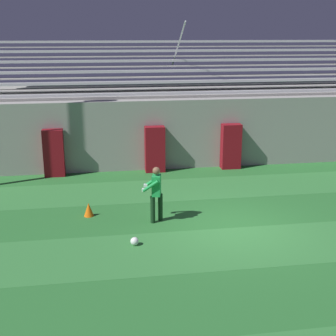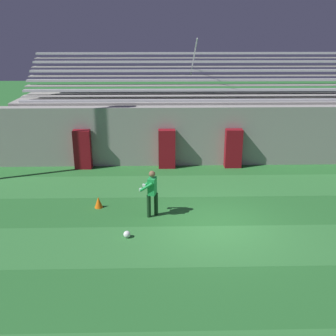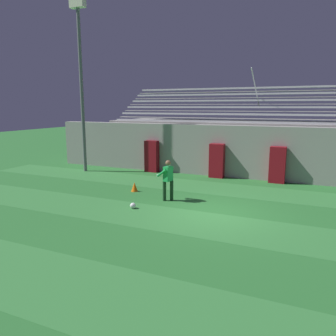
# 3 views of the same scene
# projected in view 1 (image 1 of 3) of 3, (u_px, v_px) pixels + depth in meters

# --- Properties ---
(ground_plane) EXTENTS (80.00, 80.00, 0.00)m
(ground_plane) POSITION_uv_depth(u_px,v_px,m) (236.00, 228.00, 13.37)
(ground_plane) COLOR #286B2D
(turf_stripe_mid) EXTENTS (28.00, 2.40, 0.01)m
(turf_stripe_mid) POSITION_uv_depth(u_px,v_px,m) (249.00, 246.00, 12.24)
(turf_stripe_mid) COLOR #337A38
(turf_stripe_mid) RESTS_ON ground
(turf_stripe_far) EXTENTS (28.00, 2.40, 0.01)m
(turf_stripe_far) POSITION_uv_depth(u_px,v_px,m) (206.00, 188.00, 16.80)
(turf_stripe_far) COLOR #337A38
(turf_stripe_far) RESTS_ON ground
(back_wall) EXTENTS (24.00, 0.60, 2.80)m
(back_wall) POSITION_uv_depth(u_px,v_px,m) (191.00, 133.00, 19.15)
(back_wall) COLOR #999691
(back_wall) RESTS_ON ground
(padding_pillar_gate_left) EXTENTS (0.78, 0.44, 1.83)m
(padding_pillar_gate_left) POSITION_uv_depth(u_px,v_px,m) (155.00, 149.00, 18.53)
(padding_pillar_gate_left) COLOR maroon
(padding_pillar_gate_left) RESTS_ON ground
(padding_pillar_gate_right) EXTENTS (0.78, 0.44, 1.83)m
(padding_pillar_gate_right) POSITION_uv_depth(u_px,v_px,m) (231.00, 146.00, 18.99)
(padding_pillar_gate_right) COLOR maroon
(padding_pillar_gate_right) RESTS_ON ground
(padding_pillar_far_left) EXTENTS (0.78, 0.44, 1.83)m
(padding_pillar_far_left) POSITION_uv_depth(u_px,v_px,m) (54.00, 153.00, 17.95)
(padding_pillar_far_left) COLOR maroon
(padding_pillar_far_left) RESTS_ON ground
(bleacher_stand) EXTENTS (18.00, 4.75, 5.83)m
(bleacher_stand) POSITION_uv_depth(u_px,v_px,m) (179.00, 119.00, 21.67)
(bleacher_stand) COLOR #999691
(bleacher_stand) RESTS_ON ground
(goalkeeper) EXTENTS (0.65, 0.67, 1.67)m
(goalkeeper) POSITION_uv_depth(u_px,v_px,m) (156.00, 191.00, 13.57)
(goalkeeper) COLOR #143319
(goalkeeper) RESTS_ON ground
(soccer_ball) EXTENTS (0.22, 0.22, 0.22)m
(soccer_ball) POSITION_uv_depth(u_px,v_px,m) (135.00, 241.00, 12.25)
(soccer_ball) COLOR white
(soccer_ball) RESTS_ON ground
(traffic_cone) EXTENTS (0.30, 0.30, 0.42)m
(traffic_cone) POSITION_uv_depth(u_px,v_px,m) (89.00, 209.00, 14.17)
(traffic_cone) COLOR orange
(traffic_cone) RESTS_ON ground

